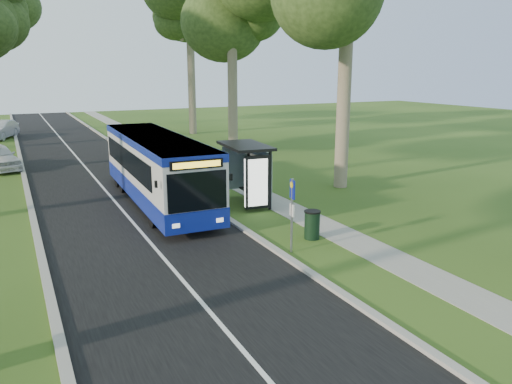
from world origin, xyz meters
TOP-DOWN VIEW (x-y plane):
  - ground at (0.00, 0.00)m, footprint 120.00×120.00m
  - road at (-3.50, 10.00)m, footprint 7.00×100.00m
  - kerb_east at (0.00, 10.00)m, footprint 0.25×100.00m
  - kerb_west at (-7.00, 10.00)m, footprint 0.25×100.00m
  - centre_line at (-3.50, 10.00)m, footprint 0.12×100.00m
  - footpath at (3.00, 10.00)m, footprint 1.50×100.00m
  - bus at (-1.76, 7.06)m, footprint 2.67×11.48m
  - bus_stop_sign at (0.46, -1.03)m, footprint 0.10×0.35m
  - bus_shelter at (1.87, 4.76)m, footprint 1.97×3.27m
  - litter_bin at (1.80, -0.18)m, footprint 0.59×0.59m
  - tree_east_d at (8.00, 30.00)m, footprint 5.20×5.20m

SIDE VIEW (x-z plane):
  - ground at x=0.00m, z-range 0.00..0.00m
  - road at x=-3.50m, z-range 0.00..0.02m
  - footpath at x=3.00m, z-range 0.00..0.02m
  - centre_line at x=-3.50m, z-range 0.02..0.02m
  - kerb_east at x=0.00m, z-range 0.00..0.12m
  - kerb_west at x=-7.00m, z-range 0.00..0.12m
  - litter_bin at x=1.80m, z-range 0.01..1.04m
  - bus_stop_sign at x=0.46m, z-range 0.31..2.80m
  - bus at x=-1.76m, z-range 0.05..3.08m
  - bus_shelter at x=1.87m, z-range 0.55..3.24m
  - tree_east_d at x=8.00m, z-range 3.84..19.81m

